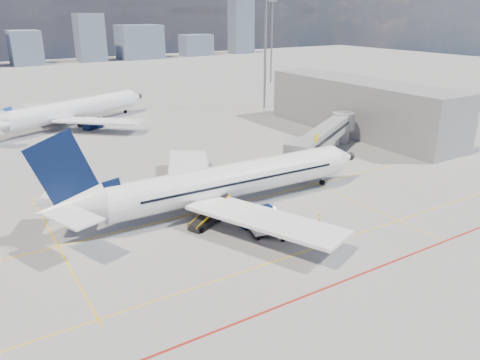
{
  "coord_description": "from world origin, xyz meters",
  "views": [
    {
      "loc": [
        -26.73,
        -37.28,
        22.36
      ],
      "look_at": [
        0.11,
        5.57,
        4.0
      ],
      "focal_mm": 35.0,
      "sensor_mm": 36.0,
      "label": 1
    }
  ],
  "objects_px": {
    "main_aircraft": "(220,183)",
    "second_aircraft": "(67,111)",
    "belt_loader": "(206,220)",
    "baggage_tug": "(286,232)",
    "ramp_worker": "(319,220)",
    "cargo_dolly": "(270,224)"
  },
  "relations": [
    {
      "from": "second_aircraft",
      "to": "baggage_tug",
      "type": "distance_m",
      "value": 64.1
    },
    {
      "from": "main_aircraft",
      "to": "cargo_dolly",
      "type": "height_order",
      "value": "main_aircraft"
    },
    {
      "from": "main_aircraft",
      "to": "belt_loader",
      "type": "height_order",
      "value": "main_aircraft"
    },
    {
      "from": "baggage_tug",
      "to": "ramp_worker",
      "type": "distance_m",
      "value": 4.88
    },
    {
      "from": "baggage_tug",
      "to": "belt_loader",
      "type": "relative_size",
      "value": 0.39
    },
    {
      "from": "main_aircraft",
      "to": "cargo_dolly",
      "type": "relative_size",
      "value": 9.58
    },
    {
      "from": "baggage_tug",
      "to": "cargo_dolly",
      "type": "xyz_separation_m",
      "value": [
        -1.02,
        1.51,
        0.47
      ]
    },
    {
      "from": "baggage_tug",
      "to": "second_aircraft",
      "type": "bearing_deg",
      "value": 105.13
    },
    {
      "from": "second_aircraft",
      "to": "baggage_tug",
      "type": "height_order",
      "value": "second_aircraft"
    },
    {
      "from": "cargo_dolly",
      "to": "baggage_tug",
      "type": "bearing_deg",
      "value": -40.95
    },
    {
      "from": "cargo_dolly",
      "to": "belt_loader",
      "type": "xyz_separation_m",
      "value": [
        -4.55,
        5.67,
        -0.55
      ]
    },
    {
      "from": "main_aircraft",
      "to": "second_aircraft",
      "type": "height_order",
      "value": "main_aircraft"
    },
    {
      "from": "cargo_dolly",
      "to": "ramp_worker",
      "type": "height_order",
      "value": "cargo_dolly"
    },
    {
      "from": "cargo_dolly",
      "to": "ramp_worker",
      "type": "distance_m",
      "value": 6.0
    },
    {
      "from": "main_aircraft",
      "to": "second_aircraft",
      "type": "bearing_deg",
      "value": 97.09
    },
    {
      "from": "ramp_worker",
      "to": "baggage_tug",
      "type": "bearing_deg",
      "value": 134.92
    },
    {
      "from": "cargo_dolly",
      "to": "ramp_worker",
      "type": "xyz_separation_m",
      "value": [
        5.88,
        -1.12,
        -0.45
      ]
    },
    {
      "from": "baggage_tug",
      "to": "ramp_worker",
      "type": "xyz_separation_m",
      "value": [
        4.86,
        0.39,
        0.03
      ]
    },
    {
      "from": "cargo_dolly",
      "to": "second_aircraft",
      "type": "bearing_deg",
      "value": 110.81
    },
    {
      "from": "main_aircraft",
      "to": "baggage_tug",
      "type": "bearing_deg",
      "value": -77.98
    },
    {
      "from": "cargo_dolly",
      "to": "belt_loader",
      "type": "distance_m",
      "value": 7.29
    },
    {
      "from": "main_aircraft",
      "to": "ramp_worker",
      "type": "bearing_deg",
      "value": -54.41
    }
  ]
}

